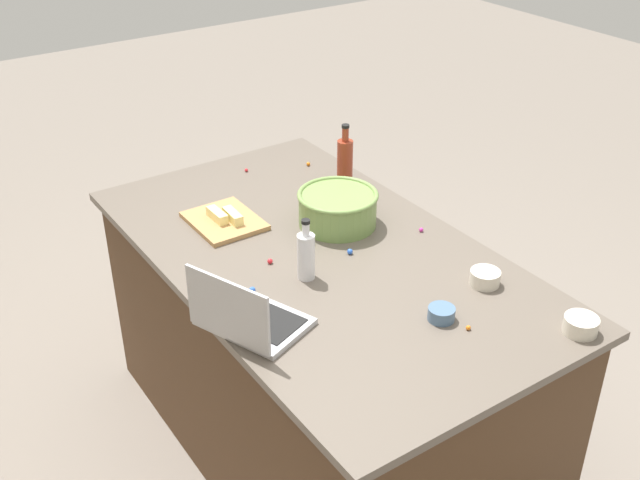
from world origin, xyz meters
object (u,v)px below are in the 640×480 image
laptop (246,317)px  butter_stick_left (233,216)px  mixing_bowl_large (338,208)px  ramekin_small (441,314)px  bottle_soy (345,162)px  ramekin_medium (485,278)px  bottle_vinegar (306,255)px  butter_stick_right (217,215)px  ramekin_wide (581,325)px  cutting_board (224,221)px

laptop → butter_stick_left: size_ratio=3.35×
mixing_bowl_large → ramekin_small: 0.67m
bottle_soy → ramekin_small: bottle_soy is taller
bottle_soy → ramekin_medium: bottle_soy is taller
bottle_vinegar → butter_stick_right: bearing=8.4°
ramekin_small → ramekin_wide: ramekin_wide is taller
mixing_bowl_large → bottle_vinegar: bottle_vinegar is taller
bottle_vinegar → bottle_soy: bottle_soy is taller
butter_stick_right → ramekin_medium: bearing=-148.1°
mixing_bowl_large → ramekin_small: bearing=172.8°
bottle_soy → butter_stick_left: bearing=92.7°
laptop → cutting_board: bearing=-22.3°
bottle_soy → ramekin_wide: size_ratio=2.61×
bottle_soy → butter_stick_right: bearing=88.8°
mixing_bowl_large → butter_stick_left: bearing=56.1°
laptop → ramekin_wide: (-0.57, -0.81, -0.02)m
butter_stick_left → ramekin_wide: size_ratio=1.07×
laptop → mixing_bowl_large: laptop is taller
bottle_vinegar → cutting_board: bottle_vinegar is taller
ramekin_wide → cutting_board: bearing=25.2°
butter_stick_left → ramekin_small: (-0.88, -0.24, -0.02)m
bottle_vinegar → ramekin_small: 0.48m
butter_stick_right → ramekin_small: size_ratio=1.32×
laptop → bottle_vinegar: laptop is taller
mixing_bowl_large → bottle_soy: bearing=-40.5°
bottle_soy → ramekin_wide: bottle_soy is taller
bottle_soy → bottle_vinegar: bearing=133.7°
cutting_board → ramekin_wide: ramekin_wide is taller
ramekin_medium → ramekin_wide: size_ratio=0.96×
bottle_vinegar → ramekin_medium: 0.59m
butter_stick_right → ramekin_small: 0.96m
butter_stick_left → ramekin_wide: 1.28m
mixing_bowl_large → ramekin_medium: size_ratio=3.02×
laptop → cutting_board: laptop is taller
bottle_vinegar → butter_stick_left: bearing=3.4°
butter_stick_left → butter_stick_right: 0.06m
bottle_soy → ramekin_small: 0.95m
butter_stick_left → ramekin_medium: (-0.81, -0.49, -0.01)m
bottle_soy → ramekin_wide: bearing=-179.6°
bottle_soy → ramekin_wide: 1.19m
mixing_bowl_large → bottle_vinegar: (-0.24, 0.29, 0.02)m
ramekin_small → ramekin_medium: 0.26m
bottle_soy → ramekin_small: bearing=162.3°
butter_stick_right → ramekin_wide: butter_stick_right is taller
laptop → ramekin_medium: (-0.22, -0.76, -0.02)m
butter_stick_right → bottle_vinegar: bearing=-171.6°
bottle_vinegar → ramekin_wide: size_ratio=2.10×
ramekin_small → butter_stick_right: bearing=17.1°
cutting_board → ramekin_medium: (-0.84, -0.51, 0.02)m
bottle_vinegar → cutting_board: 0.49m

